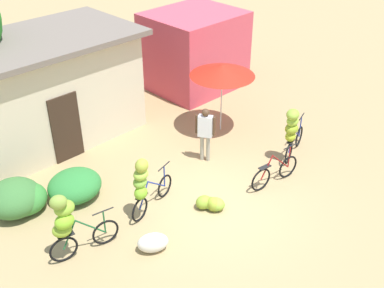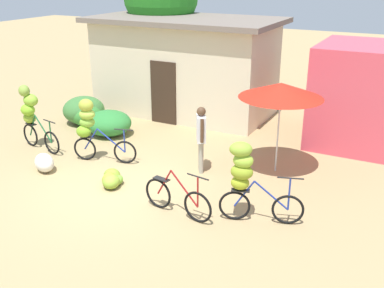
% 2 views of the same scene
% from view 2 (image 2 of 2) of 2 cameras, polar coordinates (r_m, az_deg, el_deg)
% --- Properties ---
extents(ground_plane, '(60.00, 60.00, 0.00)m').
position_cam_2_polar(ground_plane, '(10.53, -9.07, -5.60)').
color(ground_plane, tan).
extents(building_low, '(6.25, 3.42, 3.19)m').
position_cam_2_polar(building_low, '(15.61, -0.85, 9.84)').
color(building_low, beige).
rests_on(building_low, ground).
extents(shop_pink, '(3.20, 2.80, 2.80)m').
position_cam_2_polar(shop_pink, '(13.56, 22.04, 5.57)').
color(shop_pink, '#D34859').
rests_on(shop_pink, ground).
extents(hedge_bush_front_left, '(1.32, 1.31, 0.88)m').
position_cam_2_polar(hedge_bush_front_left, '(15.03, -13.42, 4.17)').
color(hedge_bush_front_left, '#3B7235').
rests_on(hedge_bush_front_left, ground).
extents(hedge_bush_front_right, '(1.04, 0.97, 0.74)m').
position_cam_2_polar(hedge_bush_front_right, '(14.79, -13.14, 3.65)').
color(hedge_bush_front_right, '#398236').
rests_on(hedge_bush_front_right, ground).
extents(hedge_bush_mid, '(1.38, 1.30, 0.74)m').
position_cam_2_polar(hedge_bush_mid, '(13.83, -10.41, 2.61)').
color(hedge_bush_mid, '#2E7D36').
rests_on(hedge_bush_mid, ground).
extents(market_umbrella, '(1.99, 1.99, 2.23)m').
position_cam_2_polar(market_umbrella, '(10.81, 11.11, 6.63)').
color(market_umbrella, beige).
rests_on(market_umbrella, ground).
extents(bicycle_leftmost, '(1.60, 0.52, 1.78)m').
position_cam_2_polar(bicycle_leftmost, '(13.17, -19.55, 3.79)').
color(bicycle_leftmost, black).
rests_on(bicycle_leftmost, ground).
extents(bicycle_near_pile, '(1.67, 0.65, 1.67)m').
position_cam_2_polar(bicycle_near_pile, '(11.82, -12.63, 2.28)').
color(bicycle_near_pile, black).
rests_on(bicycle_near_pile, ground).
extents(bicycle_center_loaded, '(1.65, 0.30, 1.00)m').
position_cam_2_polar(bicycle_center_loaded, '(9.23, -1.84, -6.86)').
color(bicycle_center_loaded, black).
rests_on(bicycle_center_loaded, ground).
extents(bicycle_by_shop, '(1.60, 0.63, 1.65)m').
position_cam_2_polar(bicycle_by_shop, '(8.81, 6.79, -3.80)').
color(bicycle_by_shop, black).
rests_on(bicycle_by_shop, ground).
extents(banana_pile_on_ground, '(0.69, 0.77, 0.36)m').
position_cam_2_polar(banana_pile_on_ground, '(10.66, -10.04, -4.38)').
color(banana_pile_on_ground, '#76B237').
rests_on(banana_pile_on_ground, ground).
extents(produce_sack, '(0.83, 0.74, 0.44)m').
position_cam_2_polar(produce_sack, '(11.79, -18.05, -2.23)').
color(produce_sack, silver).
rests_on(produce_sack, ground).
extents(person_vendor, '(0.38, 0.51, 1.66)m').
position_cam_2_polar(person_vendor, '(10.88, 1.15, 1.42)').
color(person_vendor, gray).
rests_on(person_vendor, ground).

